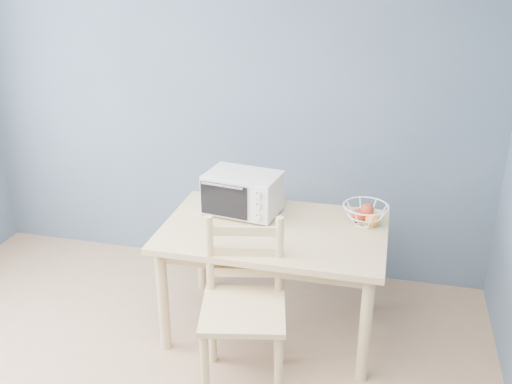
% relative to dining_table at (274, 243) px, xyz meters
% --- Properties ---
extents(room, '(4.01, 4.51, 2.61)m').
position_rel_dining_table_xyz_m(room, '(-0.55, -1.42, 0.65)').
color(room, tan).
rests_on(room, ground).
extents(dining_table, '(1.40, 0.90, 0.75)m').
position_rel_dining_table_xyz_m(dining_table, '(0.00, 0.00, 0.00)').
color(dining_table, '#DCBF84').
rests_on(dining_table, ground).
extents(toaster_oven, '(0.52, 0.40, 0.28)m').
position_rel_dining_table_xyz_m(toaster_oven, '(-0.27, 0.18, 0.25)').
color(toaster_oven, beige).
rests_on(toaster_oven, dining_table).
extents(fruit_basket, '(0.37, 0.37, 0.15)m').
position_rel_dining_table_xyz_m(fruit_basket, '(0.55, 0.20, 0.17)').
color(fruit_basket, white).
rests_on(fruit_basket, dining_table).
extents(dining_chair, '(0.55, 0.55, 1.00)m').
position_rel_dining_table_xyz_m(dining_chair, '(-0.06, -0.53, -0.16)').
color(dining_chair, '#DCBF84').
rests_on(dining_chair, ground).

